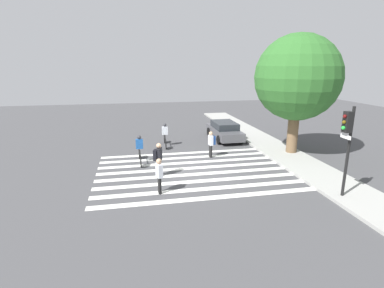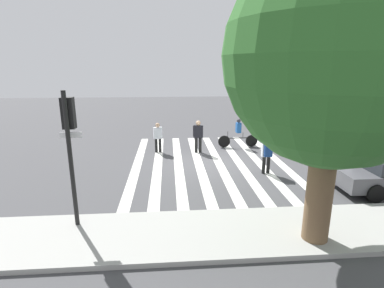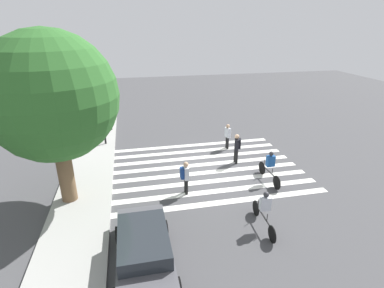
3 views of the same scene
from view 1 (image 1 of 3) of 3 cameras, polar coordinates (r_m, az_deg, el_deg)
name	(u,v)px [view 1 (image 1 of 3)]	position (r m, az deg, el deg)	size (l,w,h in m)	color
ground_plane	(192,171)	(16.04, 0.07, -5.20)	(60.00, 60.00, 0.00)	#444447
sidewalk_curb	(299,163)	(18.24, 19.72, -3.36)	(36.00, 2.50, 0.14)	#9E9E99
crosswalk_stripes	(192,171)	(16.04, 0.07, -5.19)	(7.18, 10.00, 0.01)	silver
traffic_light	(347,136)	(13.54, 27.49, 1.42)	(0.60, 0.50, 3.93)	black
street_tree	(298,78)	(19.33, 19.46, 11.78)	(5.13, 5.13, 7.33)	brown
pedestrian_adult_blue_shirt	(211,142)	(18.23, 3.70, 0.36)	(0.45, 0.38, 1.61)	black
pedestrian_adult_tall_backpack	(158,157)	(15.15, -6.43, -2.49)	(0.52, 0.50, 1.73)	black
pedestrian_child_with_backpack	(159,174)	(13.18, -6.25, -5.67)	(0.48, 0.30, 1.60)	black
cyclist_near_curb	(140,148)	(17.42, -9.96, -0.79)	(2.27, 0.41, 1.63)	black
cyclist_mid_street	(165,134)	(20.79, -5.18, 1.93)	(2.30, 0.41, 1.60)	black
car_parked_far_curb	(224,130)	(22.80, 6.20, 2.63)	(4.46, 1.89, 1.33)	#4C4C51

